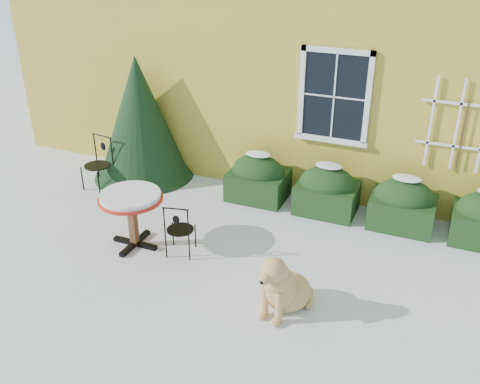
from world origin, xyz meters
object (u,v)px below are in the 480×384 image
at_px(patio_chair_far, 98,163).
at_px(evergreen_shrub, 141,130).
at_px(bistro_table, 131,202).
at_px(dog, 282,287).
at_px(patio_chair_near, 179,229).

bearing_deg(patio_chair_far, evergreen_shrub, 67.97).
bearing_deg(patio_chair_far, bistro_table, -33.10).
height_order(evergreen_shrub, dog, evergreen_shrub).
relative_size(evergreen_shrub, patio_chair_near, 2.77).
bearing_deg(bistro_table, patio_chair_far, 139.17).
distance_m(patio_chair_near, patio_chair_far, 2.93).
bearing_deg(patio_chair_near, bistro_table, -7.80).
distance_m(evergreen_shrub, patio_chair_far, 1.05).
relative_size(bistro_table, patio_chair_far, 0.97).
relative_size(evergreen_shrub, bistro_table, 2.44).
height_order(bistro_table, patio_chair_far, patio_chair_far).
bearing_deg(bistro_table, dog, -12.93).
height_order(patio_chair_near, patio_chair_far, patio_chair_far).
bearing_deg(evergreen_shrub, dog, -36.68).
bearing_deg(dog, patio_chair_near, 175.64).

